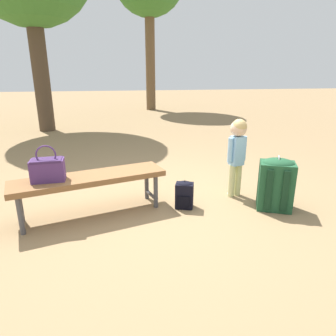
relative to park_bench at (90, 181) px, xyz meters
name	(u,v)px	position (x,y,z in m)	size (l,w,h in m)	color
ground_plane	(157,204)	(0.74, 0.15, -0.39)	(40.00, 40.00, 0.00)	#8C704C
park_bench	(90,181)	(0.00, 0.00, 0.00)	(1.65, 0.83, 0.45)	brown
handbag	(48,169)	(-0.39, -0.09, 0.18)	(0.33, 0.20, 0.37)	#4C2D66
child_standing	(237,146)	(1.73, 0.24, 0.25)	(0.25, 0.20, 0.97)	#CCCC8C
backpack_large	(276,183)	(2.04, -0.18, -0.08)	(0.45, 0.41, 0.63)	#1E4C2D
backpack_small	(184,194)	(1.03, 0.01, -0.23)	(0.23, 0.21, 0.34)	black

